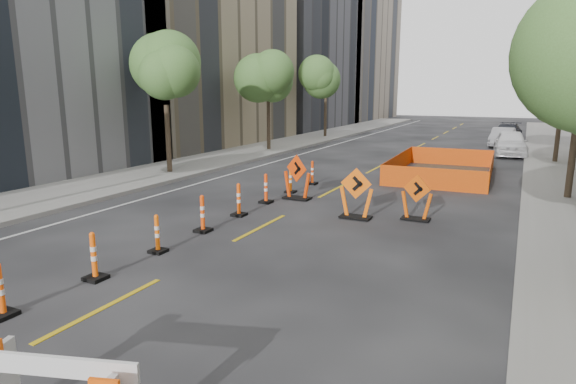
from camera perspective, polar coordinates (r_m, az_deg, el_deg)
The scene contains 23 objects.
ground_plane at distance 11.22m, azimuth -13.44°, elevation -9.24°, with size 140.00×140.00×0.00m, color black.
sidewalk_left at distance 25.77m, azimuth -12.00°, elevation 3.01°, with size 4.00×90.00×0.15m, color gray.
bld_left_d at distance 52.92m, azimuth -0.58°, elevation 15.29°, with size 12.00×16.00×14.00m, color #4C4C51.
bld_left_e at distance 68.14m, azimuth 5.93°, elevation 17.04°, with size 12.00×20.00×20.00m, color gray.
tree_l_b at distance 23.54m, azimuth -14.37°, elevation 12.94°, with size 2.80×2.80×5.95m.
tree_l_c at distance 31.84m, azimuth -2.36°, elevation 12.97°, with size 2.80×2.80×5.95m.
tree_l_d at distance 40.90m, azimuth 4.51°, elevation 12.74°, with size 2.80×2.80×5.95m.
tree_r_c at distance 30.02m, azimuth 29.93°, elevation 11.47°, with size 2.80×2.80×5.95m.
channelizer_1 at distance 10.14m, azimuth -30.93°, elevation -9.89°, with size 0.41×0.41×1.03m, color #F04B0A, non-canonical shape.
channelizer_2 at distance 11.14m, azimuth -22.03°, elevation -7.05°, with size 0.42×0.42×1.07m, color #FF590A, non-canonical shape.
channelizer_3 at distance 12.46m, azimuth -15.25°, elevation -4.78°, with size 0.39×0.39×0.99m, color #FE600A, non-canonical shape.
channelizer_4 at distance 13.96m, azimuth -10.10°, elevation -2.52°, with size 0.43×0.43×1.08m, color #F4430A, non-canonical shape.
channelizer_5 at distance 15.55m, azimuth -5.86°, elevation -0.91°, with size 0.42×0.42×1.08m, color #FB4E0A, non-canonical shape.
channelizer_6 at distance 17.26m, azimuth -2.64°, elevation 0.44°, with size 0.42×0.42×1.07m, color #F43E0A, non-canonical shape.
channelizer_7 at distance 18.98m, azimuth 0.30°, elevation 1.40°, with size 0.39×0.39×1.00m, color orange, non-canonical shape.
channelizer_8 at distance 20.71m, azimuth 2.89°, elevation 2.32°, with size 0.40×0.40×1.02m, color #E43D09, non-canonical shape.
chevron_sign_left at distance 17.78m, azimuth 1.08°, elevation 1.78°, with size 1.12×0.67×1.68m, color #E73D09, non-canonical shape.
chevron_sign_center at distance 15.25m, azimuth 8.09°, elevation -0.16°, with size 1.09×0.65×1.63m, color #F8600A, non-canonical shape.
chevron_sign_right at distance 15.45m, azimuth 15.00°, elevation -0.64°, with size 0.97×0.58×1.45m, color #D64D09, non-canonical shape.
safety_fence at distance 23.93m, azimuth 17.88°, elevation 2.92°, with size 4.24×7.21×0.90m, color #FB5C0D, non-canonical shape.
parked_car_near at distance 32.79m, azimuth 24.87°, elevation 5.29°, with size 1.85×4.59×1.57m, color white.
parked_car_mid at distance 37.73m, azimuth 24.07°, elevation 5.94°, with size 1.42×4.08×1.34m, color #9E9DA3.
parked_car_far at distance 42.69m, azimuth 24.55°, elevation 6.50°, with size 1.91×4.70×1.36m, color black.
Camera 1 is at (6.79, -7.97, 4.01)m, focal length 30.00 mm.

